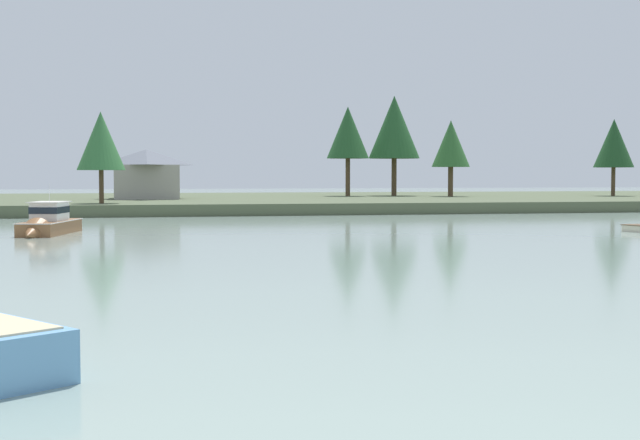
{
  "coord_description": "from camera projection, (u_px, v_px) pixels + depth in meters",
  "views": [
    {
      "loc": [
        -9.32,
        -4.01,
        3.93
      ],
      "look_at": [
        -0.96,
        34.86,
        1.9
      ],
      "focal_mm": 49.63,
      "sensor_mm": 36.0,
      "label": 1
    }
  ],
  "objects": [
    {
      "name": "shore_tree_far_right",
      "position": [
        614.0,
        143.0,
        117.09
      ],
      "size": [
        5.25,
        5.25,
        10.2
      ],
      "color": "brown",
      "rests_on": "far_shore_bank"
    },
    {
      "name": "shore_tree_left",
      "position": [
        451.0,
        144.0,
        114.31
      ],
      "size": [
        4.93,
        4.93,
        9.85
      ],
      "color": "brown",
      "rests_on": "far_shore_bank"
    },
    {
      "name": "cruiser_wood",
      "position": [
        47.0,
        227.0,
        58.12
      ],
      "size": [
        3.95,
        8.46,
        4.21
      ],
      "color": "brown",
      "rests_on": "ground"
    },
    {
      "name": "far_shore_bank",
      "position": [
        206.0,
        202.0,
        110.83
      ],
      "size": [
        224.52,
        55.32,
        1.15
      ],
      "primitive_type": "cube",
      "color": "#4C563D",
      "rests_on": "ground"
    },
    {
      "name": "cottage_behind_trees",
      "position": [
        146.0,
        173.0,
        103.55
      ],
      "size": [
        7.87,
        9.74,
        5.77
      ],
      "color": "#9E998E",
      "rests_on": "far_shore_bank"
    },
    {
      "name": "shore_tree_center",
      "position": [
        101.0,
        141.0,
        86.01
      ],
      "size": [
        4.67,
        4.67,
        8.96
      ],
      "color": "brown",
      "rests_on": "far_shore_bank"
    },
    {
      "name": "shore_tree_left_mid",
      "position": [
        394.0,
        127.0,
        117.98
      ],
      "size": [
        6.83,
        6.83,
        13.35
      ],
      "color": "brown",
      "rests_on": "far_shore_bank"
    },
    {
      "name": "shore_tree_inland_b",
      "position": [
        348.0,
        133.0,
        116.32
      ],
      "size": [
        5.57,
        5.57,
        11.79
      ],
      "color": "brown",
      "rests_on": "far_shore_bank"
    }
  ]
}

